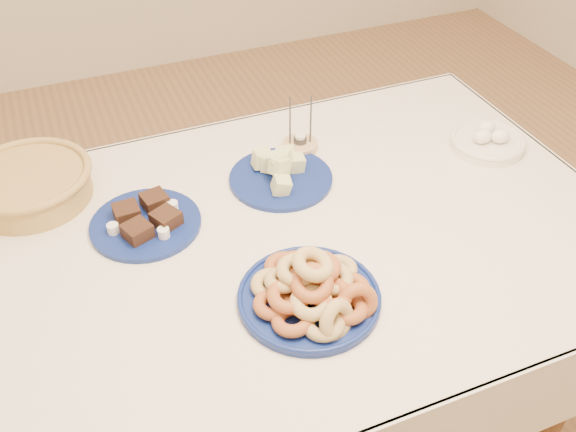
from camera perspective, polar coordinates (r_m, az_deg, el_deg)
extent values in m
plane|color=#956A46|center=(2.13, -0.54, -17.00)|extent=(5.00, 5.00, 0.00)
cylinder|color=brown|center=(2.07, -23.49, -7.75)|extent=(0.06, 0.06, 0.72)
cylinder|color=brown|center=(2.34, 11.73, 1.52)|extent=(0.06, 0.06, 0.72)
cube|color=#F0E6D0|center=(1.56, -0.70, -2.01)|extent=(1.70, 1.10, 0.02)
cube|color=#F0E6D0|center=(2.05, -6.41, 4.81)|extent=(1.70, 0.01, 0.28)
cube|color=#F0E6D0|center=(2.04, 22.07, 1.49)|extent=(0.01, 1.10, 0.28)
cylinder|color=navy|center=(1.40, 1.88, -7.33)|extent=(0.38, 0.38, 0.02)
torus|color=navy|center=(1.39, 1.89, -7.10)|extent=(0.38, 0.38, 0.01)
torus|color=#AE8848|center=(1.43, 4.41, -4.73)|extent=(0.09, 0.09, 0.04)
torus|color=brown|center=(1.44, 2.04, -4.09)|extent=(0.11, 0.11, 0.04)
torus|color=brown|center=(1.43, -0.36, -4.56)|extent=(0.13, 0.13, 0.03)
torus|color=#AE8848|center=(1.39, -1.51, -6.11)|extent=(0.10, 0.10, 0.03)
torus|color=brown|center=(1.36, -1.24, -7.84)|extent=(0.12, 0.12, 0.03)
torus|color=brown|center=(1.33, 0.44, -9.24)|extent=(0.13, 0.13, 0.04)
torus|color=#AE8848|center=(1.32, 3.15, -9.52)|extent=(0.13, 0.13, 0.04)
torus|color=brown|center=(1.35, 5.21, -8.24)|extent=(0.11, 0.11, 0.04)
torus|color=brown|center=(1.39, 5.46, -6.39)|extent=(0.11, 0.12, 0.03)
torus|color=#AE8848|center=(1.40, 2.78, -4.43)|extent=(0.12, 0.12, 0.03)
torus|color=brown|center=(1.40, 0.72, -4.38)|extent=(0.09, 0.10, 0.04)
torus|color=#AE8848|center=(1.37, -0.27, -5.63)|extent=(0.10, 0.11, 0.05)
torus|color=brown|center=(1.33, 0.03, -7.11)|extent=(0.12, 0.12, 0.04)
torus|color=#AE8848|center=(1.32, 2.08, -7.66)|extent=(0.12, 0.12, 0.04)
torus|color=brown|center=(1.34, 3.87, -6.92)|extent=(0.13, 0.13, 0.03)
torus|color=#AE8848|center=(1.37, 3.98, -5.52)|extent=(0.12, 0.12, 0.04)
torus|color=brown|center=(1.35, 2.87, -4.60)|extent=(0.13, 0.12, 0.04)
torus|color=#AE8848|center=(1.35, 0.83, -4.80)|extent=(0.12, 0.12, 0.03)
torus|color=brown|center=(1.32, 2.15, -5.97)|extent=(0.12, 0.12, 0.06)
torus|color=#AE8848|center=(1.32, 2.23, -4.30)|extent=(0.13, 0.13, 0.05)
torus|color=#AE8848|center=(1.31, 4.34, -9.21)|extent=(0.10, 0.09, 0.09)
torus|color=brown|center=(1.35, 6.16, -7.69)|extent=(0.10, 0.07, 0.09)
cylinder|color=navy|center=(1.72, -0.64, 3.35)|extent=(0.35, 0.35, 0.01)
cube|color=#C7CF83|center=(1.73, 0.69, 4.75)|extent=(0.05, 0.05, 0.05)
cube|color=#C7CF83|center=(1.75, -2.22, 5.22)|extent=(0.05, 0.06, 0.05)
cube|color=#C7CF83|center=(1.76, -0.18, 5.39)|extent=(0.05, 0.05, 0.04)
cube|color=#C7CF83|center=(1.65, -0.60, 2.74)|extent=(0.06, 0.05, 0.06)
cube|color=#C7CF83|center=(1.67, -0.79, 4.46)|extent=(0.06, 0.06, 0.05)
cube|color=#C7CF83|center=(1.69, -0.50, 5.07)|extent=(0.07, 0.06, 0.05)
cube|color=#C7CF83|center=(1.74, -0.42, 4.93)|extent=(0.05, 0.05, 0.06)
cube|color=#C7CF83|center=(1.68, -0.87, 4.74)|extent=(0.05, 0.05, 0.06)
cube|color=#C7CF83|center=(1.73, -1.54, 4.68)|extent=(0.06, 0.07, 0.05)
cube|color=#C7CF83|center=(1.74, -2.40, 4.97)|extent=(0.05, 0.05, 0.06)
cube|color=#C7CF83|center=(1.69, -0.66, 4.99)|extent=(0.06, 0.06, 0.06)
cylinder|color=navy|center=(1.62, -12.53, -0.69)|extent=(0.36, 0.36, 0.01)
cube|color=black|center=(1.56, -13.25, -1.31)|extent=(0.08, 0.08, 0.03)
cube|color=black|center=(1.58, -10.79, -0.21)|extent=(0.08, 0.08, 0.03)
cube|color=black|center=(1.62, -14.16, 0.31)|extent=(0.06, 0.06, 0.03)
cube|color=black|center=(1.64, -11.77, 1.35)|extent=(0.07, 0.07, 0.03)
cylinder|color=white|center=(1.59, -15.29, -1.08)|extent=(0.04, 0.04, 0.02)
cylinder|color=white|center=(1.55, -11.00, -1.47)|extent=(0.04, 0.04, 0.02)
cylinder|color=white|center=(1.63, -10.23, 0.87)|extent=(0.04, 0.04, 0.02)
cylinder|color=olive|center=(1.77, -21.97, 2.46)|extent=(0.36, 0.36, 0.07)
torus|color=olive|center=(1.75, -22.28, 3.47)|extent=(0.38, 0.38, 0.02)
cylinder|color=tan|center=(1.84, 1.08, 6.26)|extent=(0.12, 0.12, 0.02)
cylinder|color=#3C3C41|center=(1.83, 1.09, 6.77)|extent=(0.04, 0.04, 0.02)
cylinder|color=white|center=(1.83, 1.09, 7.08)|extent=(0.04, 0.04, 0.01)
cylinder|color=#3C3C41|center=(1.79, 0.18, 8.44)|extent=(0.01, 0.01, 0.15)
cylinder|color=#3C3C41|center=(1.80, 2.04, 8.57)|extent=(0.01, 0.01, 0.15)
cylinder|color=white|center=(1.94, 17.27, 6.17)|extent=(0.23, 0.23, 0.03)
torus|color=white|center=(1.93, 17.34, 6.50)|extent=(0.24, 0.24, 0.02)
ellipsoid|color=white|center=(1.90, 16.89, 6.79)|extent=(0.06, 0.05, 0.04)
ellipsoid|color=white|center=(1.91, 18.36, 6.76)|extent=(0.06, 0.05, 0.04)
ellipsoid|color=white|center=(1.94, 17.23, 7.52)|extent=(0.06, 0.05, 0.04)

